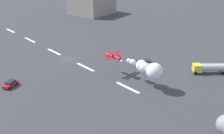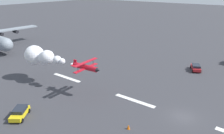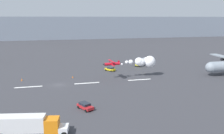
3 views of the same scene
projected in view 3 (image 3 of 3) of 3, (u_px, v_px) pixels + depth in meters
ground_plane at (59, 85)px, 73.27m from camera, size 440.00×440.00×0.00m
runway_stripe_2 at (29, 87)px, 71.19m from camera, size 8.00×0.90×0.01m
runway_stripe_3 at (87, 83)px, 75.35m from camera, size 8.00×0.90×0.01m
runway_stripe_4 at (139, 80)px, 79.51m from camera, size 8.00×0.90×0.01m
mountain_ridge_distant at (54, 28)px, 226.66m from camera, size 396.00×16.00×21.36m
stunt_biplane_red at (143, 62)px, 82.70m from camera, size 19.35×6.19×4.14m
semi_truck_orange at (27, 124)px, 41.41m from camera, size 13.24×5.20×3.70m
fuel_tanker_truck at (142, 61)px, 103.40m from camera, size 7.92×8.26×2.90m
followme_car_yellow at (85, 106)px, 53.70m from camera, size 3.57×4.63×1.52m
airport_staff_sedan at (110, 69)px, 92.44m from camera, size 3.87×4.37×1.52m
traffic_cone_near at (22, 80)px, 78.14m from camera, size 0.44×0.44×0.75m
traffic_cone_far at (73, 77)px, 81.82m from camera, size 0.44×0.44×0.75m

